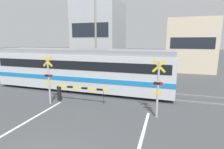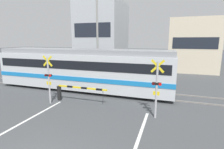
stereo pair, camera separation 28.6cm
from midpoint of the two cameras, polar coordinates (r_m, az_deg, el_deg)
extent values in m
cube|color=gray|center=(13.04, 1.15, -6.44)|extent=(50.00, 0.10, 0.08)
cube|color=gray|center=(14.35, 2.91, -4.79)|extent=(50.00, 0.10, 0.08)
cube|color=silver|center=(14.42, -8.94, 1.41)|extent=(14.33, 2.96, 2.69)
cube|color=gray|center=(14.24, -9.13, 7.48)|extent=(14.19, 2.61, 0.36)
cube|color=#197AC6|center=(14.49, -8.90, -0.16)|extent=(14.35, 3.02, 0.32)
cube|color=black|center=(14.33, -9.02, 3.80)|extent=(13.76, 3.01, 0.64)
cube|color=black|center=(18.78, -28.83, 4.28)|extent=(0.03, 2.07, 0.80)
cylinder|color=black|center=(16.63, -23.69, -2.30)|extent=(0.76, 0.12, 0.76)
cylinder|color=black|center=(17.68, -20.57, -1.31)|extent=(0.76, 0.12, 0.76)
cylinder|color=black|center=(12.58, 7.94, -5.60)|extent=(0.76, 0.12, 0.76)
cylinder|color=black|center=(13.93, 9.08, -3.97)|extent=(0.76, 0.12, 0.76)
cube|color=black|center=(12.27, -16.19, -5.83)|extent=(0.20, 0.20, 0.99)
cube|color=yellow|center=(11.25, -9.12, -4.33)|extent=(3.44, 0.09, 0.09)
cube|color=black|center=(11.66, -12.86, -3.90)|extent=(0.41, 0.10, 0.10)
cube|color=black|center=(11.17, -8.34, -4.41)|extent=(0.41, 0.10, 0.10)
cube|color=black|center=(10.75, -3.42, -4.93)|extent=(0.41, 0.10, 0.10)
cylinder|color=black|center=(10.80, -2.20, -7.37)|extent=(0.02, 0.02, 0.81)
cube|color=black|center=(16.15, 16.00, -1.74)|extent=(0.20, 0.20, 0.99)
cube|color=yellow|center=(16.22, 10.03, 0.43)|extent=(3.44, 0.09, 0.09)
cube|color=black|center=(16.11, 13.05, 0.24)|extent=(0.41, 0.10, 0.10)
cube|color=black|center=(16.24, 9.44, 0.47)|extent=(0.41, 0.10, 0.10)
cube|color=black|center=(16.44, 5.89, 0.69)|extent=(0.41, 0.10, 0.10)
cylinder|color=black|center=(16.58, 5.05, -0.80)|extent=(0.02, 0.02, 0.81)
cylinder|color=#B2B2B7|center=(11.60, -19.23, -1.95)|extent=(0.11, 0.11, 2.96)
cube|color=yellow|center=(11.39, -19.64, 4.15)|extent=(0.68, 0.04, 0.68)
cube|color=yellow|center=(11.39, -19.64, 4.15)|extent=(0.68, 0.04, 0.68)
cube|color=black|center=(11.52, -19.35, -0.23)|extent=(0.44, 0.12, 0.12)
cylinder|color=#4C0C0C|center=(11.57, -20.24, -0.24)|extent=(0.15, 0.03, 0.15)
cylinder|color=red|center=(11.36, -18.90, -0.36)|extent=(0.15, 0.03, 0.15)
cube|color=yellow|center=(11.61, -19.25, -2.68)|extent=(0.32, 0.03, 0.20)
cylinder|color=#B2B2B7|center=(9.21, 15.17, -5.04)|extent=(0.11, 0.11, 2.96)
cube|color=yellow|center=(8.95, 15.58, 2.63)|extent=(0.68, 0.04, 0.68)
cube|color=yellow|center=(8.95, 15.58, 2.63)|extent=(0.68, 0.04, 0.68)
cube|color=black|center=(9.12, 15.29, -2.90)|extent=(0.44, 0.12, 0.12)
cylinder|color=#4C0C0C|center=(9.06, 14.18, -2.93)|extent=(0.15, 0.03, 0.15)
cylinder|color=red|center=(9.04, 16.33, -3.08)|extent=(0.15, 0.03, 0.15)
cube|color=yellow|center=(9.23, 15.12, -5.96)|extent=(0.32, 0.03, 0.20)
cylinder|color=#23232D|center=(20.06, 10.80, 0.73)|extent=(0.13, 0.13, 0.82)
cylinder|color=#23232D|center=(20.04, 11.19, 0.70)|extent=(0.13, 0.13, 0.82)
cube|color=#B7B7BC|center=(19.93, 11.07, 2.80)|extent=(0.38, 0.22, 0.65)
sphere|color=#997056|center=(19.88, 11.12, 4.07)|extent=(0.22, 0.22, 0.22)
cube|color=#B2B7BC|center=(28.41, -2.74, 12.90)|extent=(6.46, 7.97, 9.68)
cube|color=#1E232D|center=(24.76, -6.26, 14.22)|extent=(5.42, 0.03, 1.94)
cube|color=beige|center=(26.54, 24.71, 8.72)|extent=(5.78, 7.97, 6.61)
cube|color=#1E232D|center=(22.56, 25.75, 9.21)|extent=(4.86, 0.03, 1.32)
cylinder|color=gray|center=(19.86, -4.37, 12.03)|extent=(0.22, 0.22, 8.58)
camera|label=1|loc=(0.14, -89.33, 0.13)|focal=28.00mm
camera|label=2|loc=(0.14, 90.67, -0.13)|focal=28.00mm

